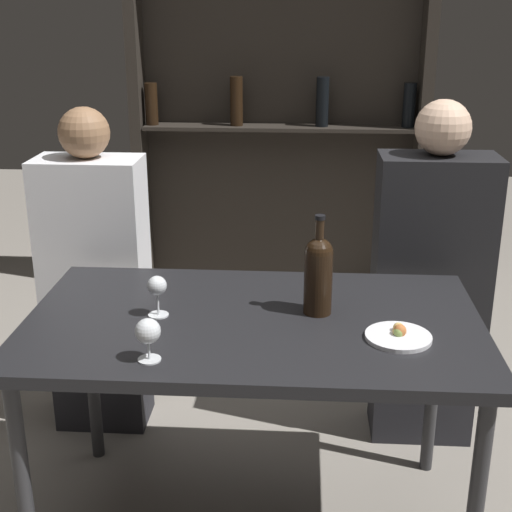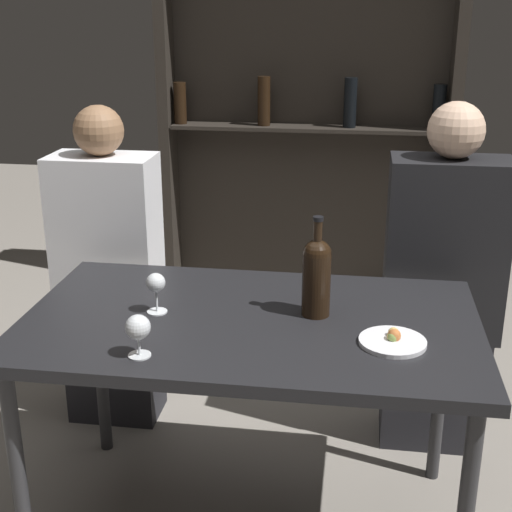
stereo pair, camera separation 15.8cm
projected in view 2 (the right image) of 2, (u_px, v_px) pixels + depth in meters
The scene contains 8 objects.
dining_table at pixel (250, 338), 2.08m from camera, with size 1.32×0.77×0.72m.
wine_rack_wall at pixel (307, 105), 3.82m from camera, with size 1.59×0.21×2.10m.
wine_bottle at pixel (317, 274), 2.04m from camera, with size 0.08×0.08×0.30m.
wine_glass_0 at pixel (138, 329), 1.81m from camera, with size 0.07×0.07×0.12m.
wine_glass_1 at pixel (155, 285), 2.07m from camera, with size 0.06×0.06×0.12m.
food_plate_0 at pixel (393, 340), 1.90m from camera, with size 0.18×0.18×0.04m.
seated_person_left at pixel (110, 279), 2.73m from camera, with size 0.38×0.22×1.24m.
seated_person_right at pixel (441, 293), 2.55m from camera, with size 0.41×0.22×1.28m.
Camera 2 is at (0.29, -1.86, 1.58)m, focal length 50.00 mm.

